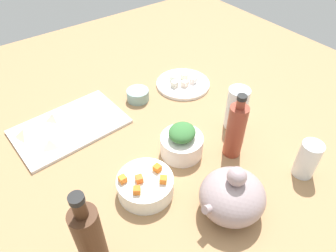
{
  "coord_description": "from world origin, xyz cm",
  "views": [
    {
      "loc": [
        42.0,
        56.58,
        72.08
      ],
      "look_at": [
        0.0,
        0.0,
        8.0
      ],
      "focal_mm": 33.17,
      "sensor_mm": 36.0,
      "label": 1
    }
  ],
  "objects": [
    {
      "name": "carrot_cube_0",
      "position": [
        21.97,
        10.19,
        9.1
      ],
      "size": [
        1.83,
        1.83,
        1.8
      ],
      "primitive_type": "cube",
      "rotation": [
        0.0,
        0.0,
        1.59
      ],
      "color": "orange",
      "rests_on": "bowl_carrots"
    },
    {
      "name": "bowl_small_side",
      "position": [
        -3.14,
        -22.51,
        5.03
      ],
      "size": [
        8.0,
        8.0,
        4.06
      ],
      "primitive_type": "cylinder",
      "color": "#7DA19C",
      "rests_on": "tabletop"
    },
    {
      "name": "cutting_board",
      "position": [
        23.08,
        -22.97,
        3.5
      ],
      "size": [
        36.02,
        24.25,
        1.0
      ],
      "primitive_type": "cube",
      "rotation": [
        0.0,
        0.0,
        0.06
      ],
      "color": "silver",
      "rests_on": "tabletop"
    },
    {
      "name": "bottle_1",
      "position": [
        -11.61,
        16.48,
        12.17
      ],
      "size": [
        5.34,
        5.34,
        21.3
      ],
      "color": "brown",
      "rests_on": "tabletop"
    },
    {
      "name": "drinking_glass_0",
      "position": [
        -22.03,
        34.04,
        8.64
      ],
      "size": [
        5.83,
        5.83,
        11.28
      ],
      "primitive_type": "cylinder",
      "color": "white",
      "rests_on": "tabletop"
    },
    {
      "name": "tabletop",
      "position": [
        0.0,
        0.0,
        1.5
      ],
      "size": [
        190.0,
        190.0,
        3.0
      ],
      "primitive_type": "cube",
      "color": "#A27950",
      "rests_on": "ground"
    },
    {
      "name": "tofu_cube_3",
      "position": [
        -25.02,
        -17.53,
        5.3
      ],
      "size": [
        2.69,
        2.69,
        2.2
      ],
      "primitive_type": "cube",
      "rotation": [
        0.0,
        0.0,
        0.26
      ],
      "color": "white",
      "rests_on": "plate_tofu"
    },
    {
      "name": "dumpling_0",
      "position": [
        31.18,
        -17.95,
        5.08
      ],
      "size": [
        7.15,
        6.96,
        2.16
      ],
      "primitive_type": "pyramid",
      "rotation": [
        0.0,
        0.0,
        0.47
      ],
      "color": "beige",
      "rests_on": "cutting_board"
    },
    {
      "name": "teapot",
      "position": [
        3.13,
        30.35,
        9.0
      ],
      "size": [
        17.89,
        16.0,
        15.65
      ],
      "color": "#9F8B8D",
      "rests_on": "tabletop"
    },
    {
      "name": "tofu_cube_1",
      "position": [
        -20.99,
        -17.68,
        5.3
      ],
      "size": [
        2.68,
        2.68,
        2.2
      ],
      "primitive_type": "cube",
      "rotation": [
        0.0,
        0.0,
        0.25
      ],
      "color": "#FAE0CD",
      "rests_on": "plate_tofu"
    },
    {
      "name": "bowl_greens",
      "position": [
        0.58,
        7.53,
        6.13
      ],
      "size": [
        12.64,
        12.64,
        6.26
      ],
      "primitive_type": "cylinder",
      "color": "white",
      "rests_on": "tabletop"
    },
    {
      "name": "tofu_cube_0",
      "position": [
        -24.04,
        -21.62,
        5.3
      ],
      "size": [
        2.61,
        2.61,
        2.2
      ],
      "primitive_type": "cube",
      "rotation": [
        0.0,
        0.0,
        1.36
      ],
      "color": "#EFF3CB",
      "rests_on": "plate_tofu"
    },
    {
      "name": "bottle_0",
      "position": [
        36.58,
        24.46,
        14.72
      ],
      "size": [
        5.45,
        5.45,
        27.39
      ],
      "color": "#432716",
      "rests_on": "tabletop"
    },
    {
      "name": "tofu_cube_2",
      "position": [
        -19.79,
        -23.22,
        5.3
      ],
      "size": [
        3.06,
        3.06,
        2.2
      ],
      "primitive_type": "cube",
      "rotation": [
        0.0,
        0.0,
        2.17
      ],
      "color": "white",
      "rests_on": "plate_tofu"
    },
    {
      "name": "drinking_glass_1",
      "position": [
        -21.03,
        8.14,
        10.15
      ],
      "size": [
        6.74,
        6.74,
        14.29
      ],
      "primitive_type": "cylinder",
      "color": "white",
      "rests_on": "tabletop"
    },
    {
      "name": "carrot_cube_4",
      "position": [
        13.75,
        16.53,
        9.1
      ],
      "size": [
        2.54,
        2.54,
        1.8
      ],
      "primitive_type": "cube",
      "rotation": [
        0.0,
        0.0,
        2.4
      ],
      "color": "orange",
      "rests_on": "bowl_carrots"
    },
    {
      "name": "plate_tofu",
      "position": [
        -21.95,
        -19.87,
        3.6
      ],
      "size": [
        20.47,
        20.47,
        1.2
      ],
      "primitive_type": "cylinder",
      "color": "white",
      "rests_on": "tabletop"
    },
    {
      "name": "carrot_cube_2",
      "position": [
        12.81,
        12.49,
        9.1
      ],
      "size": [
        2.13,
        2.13,
        1.8
      ],
      "primitive_type": "cube",
      "rotation": [
        0.0,
        0.0,
        0.21
      ],
      "color": "orange",
      "rests_on": "bowl_carrots"
    },
    {
      "name": "tofu_cube_4",
      "position": [
        -17.69,
        -19.71,
        5.3
      ],
      "size": [
        2.48,
        2.48,
        2.2
      ],
      "primitive_type": "cube",
      "rotation": [
        0.0,
        0.0,
        1.71
      ],
      "color": "silver",
      "rests_on": "plate_tofu"
    },
    {
      "name": "carrot_cube_1",
      "position": [
        18.53,
        12.69,
        9.1
      ],
      "size": [
        2.23,
        2.23,
        1.8
      ],
      "primitive_type": "cube",
      "rotation": [
        0.0,
        0.0,
        1.29
      ],
      "color": "orange",
      "rests_on": "bowl_carrots"
    },
    {
      "name": "bowl_carrots",
      "position": [
        17.07,
        12.99,
        5.6
      ],
      "size": [
        14.95,
        14.95,
        5.2
      ],
      "primitive_type": "cylinder",
      "color": "white",
      "rests_on": "tabletop"
    },
    {
      "name": "dumpling_2",
      "position": [
        36.23,
        -26.74,
        5.37
      ],
      "size": [
        6.4,
        6.74,
        2.73
      ],
      "primitive_type": "pyramid",
      "rotation": [
        0.0,
        0.0,
        1.18
      ],
      "color": "beige",
      "rests_on": "cutting_board"
    },
    {
      "name": "chopped_greens_mound",
      "position": [
        0.58,
        7.53,
        11.31
      ],
      "size": [
        11.27,
        10.98,
        4.09
      ],
      "primitive_type": "ellipsoid",
      "rotation": [
        0.0,
        0.0,
        0.54
      ],
      "color": "#397238",
      "rests_on": "bowl_greens"
    },
    {
      "name": "dumpling_1",
      "position": [
        26.02,
        -29.13,
        5.21
      ],
      "size": [
        4.4,
        4.22,
        2.41
      ],
      "primitive_type": "pyramid",
      "rotation": [
        0.0,
        0.0,
        3.1
      ],
      "color": "beige",
      "rests_on": "cutting_board"
    },
    {
      "name": "carrot_cube_3",
      "position": [
        20.89,
        15.29,
        9.1
      ],
      "size": [
        2.5,
        2.5,
        1.8
      ],
      "primitive_type": "cube",
      "rotation": [
        0.0,
        0.0,
        0.97
      ],
      "color": "orange",
      "rests_on": "bowl_carrots"
    }
  ]
}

